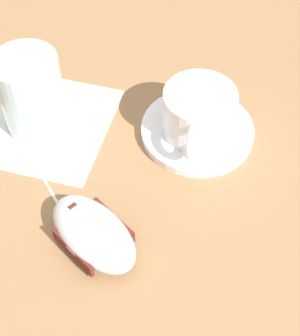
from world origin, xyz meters
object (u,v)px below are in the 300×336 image
coffee_cup (199,113)px  computer_mouse (93,233)px  saucer (197,131)px  drinking_glass (32,94)px

coffee_cup → computer_mouse: size_ratio=0.89×
saucer → computer_mouse: size_ratio=1.09×
drinking_glass → coffee_cup: bearing=109.3°
computer_mouse → coffee_cup: bearing=167.2°
drinking_glass → saucer: bearing=110.0°
saucer → drinking_glass: (0.07, -0.19, 0.05)m
saucer → coffee_cup: 0.03m
coffee_cup → computer_mouse: bearing=-12.8°
saucer → computer_mouse: computer_mouse is taller
computer_mouse → drinking_glass: size_ratio=1.25×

